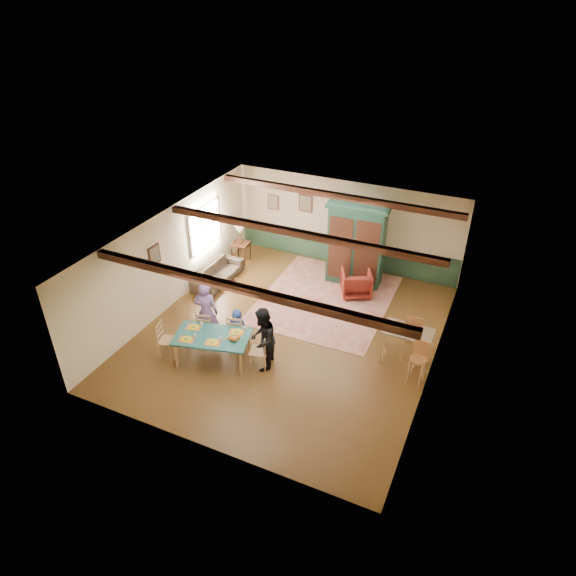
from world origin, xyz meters
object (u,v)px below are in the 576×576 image
at_px(dining_chair_end_right, 259,350).
at_px(sofa, 217,273).
at_px(dining_chair_far_right, 237,330).
at_px(bar_stool_right, 417,364).
at_px(cat, 233,338).
at_px(person_man, 206,312).
at_px(bar_stool_left, 411,342).
at_px(dining_chair_far_left, 207,326).
at_px(armoire, 356,244).
at_px(table_lamp, 240,235).
at_px(end_table, 241,252).
at_px(person_child, 237,327).
at_px(dining_chair_end_left, 168,340).
at_px(dining_table, 213,348).
at_px(armchair, 356,283).
at_px(person_woman, 263,339).
at_px(counter_table, 406,347).

distance_m(dining_chair_end_right, sofa, 4.09).
bearing_deg(dining_chair_far_right, bar_stool_right, 172.24).
bearing_deg(cat, dining_chair_end_right, 9.46).
bearing_deg(person_man, bar_stool_left, -179.76).
bearing_deg(cat, person_man, 136.55).
xyz_separation_m(dining_chair_far_left, armoire, (2.35, 4.26, 0.77)).
bearing_deg(table_lamp, end_table, 0.00).
relative_size(end_table, bar_stool_right, 0.61).
height_order(sofa, end_table, end_table).
xyz_separation_m(sofa, table_lamp, (0.03, 1.37, 0.65)).
bearing_deg(dining_chair_far_left, bar_stool_right, 173.40).
height_order(dining_chair_far_left, person_man, person_man).
bearing_deg(cat, armoire, 60.91).
xyz_separation_m(dining_chair_far_right, bar_stool_left, (3.95, 1.09, 0.12)).
distance_m(sofa, bar_stool_left, 6.13).
bearing_deg(person_child, bar_stool_left, -179.72).
height_order(dining_chair_end_left, armoire, armoire).
height_order(dining_chair_far_right, cat, dining_chair_far_right).
bearing_deg(armoire, end_table, -178.91).
height_order(dining_table, person_man, person_man).
relative_size(armoire, armchair, 2.96).
xyz_separation_m(armoire, bar_stool_right, (2.63, -3.61, -0.70)).
xyz_separation_m(dining_chair_end_right, cat, (-0.53, -0.23, 0.35)).
height_order(armoire, bar_stool_left, armoire).
bearing_deg(dining_chair_far_left, dining_chair_end_left, 43.83).
xyz_separation_m(dining_chair_end_right, sofa, (-2.88, 2.90, -0.18)).
height_order(armchair, sofa, armchair).
height_order(person_man, sofa, person_man).
height_order(dining_table, end_table, dining_table).
bearing_deg(person_child, table_lamp, -76.03).
distance_m(sofa, table_lamp, 1.52).
height_order(person_woman, bar_stool_right, person_woman).
height_order(cat, armoire, armoire).
relative_size(dining_chair_far_right, bar_stool_right, 0.87).
height_order(end_table, table_lamp, table_lamp).
bearing_deg(person_man, counter_table, 179.66).
bearing_deg(dining_chair_far_left, dining_chair_end_right, 155.08).
bearing_deg(person_child, person_woman, 136.74).
relative_size(dining_chair_end_right, person_woman, 0.58).
bearing_deg(person_man, bar_stool_right, 172.55).
relative_size(dining_chair_end_left, bar_stool_right, 0.87).
bearing_deg(dining_chair_end_left, person_man, -43.15).
xyz_separation_m(person_child, cat, (0.35, -0.79, 0.32)).
distance_m(dining_chair_end_left, sofa, 3.52).
relative_size(dining_chair_far_left, bar_stool_right, 0.87).
height_order(dining_chair_far_right, person_man, person_man).
bearing_deg(end_table, person_man, -72.37).
height_order(dining_chair_far_left, person_child, person_child).
relative_size(dining_chair_far_left, person_child, 0.95).
distance_m(person_man, sofa, 2.87).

